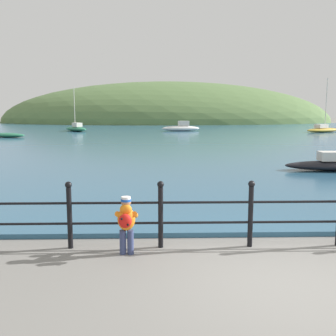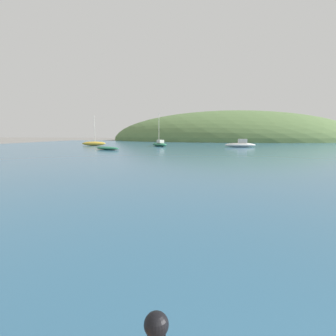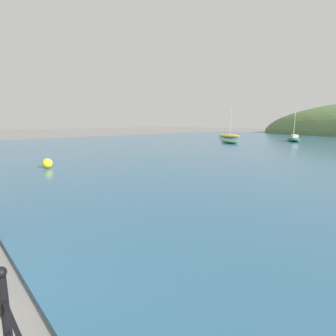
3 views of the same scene
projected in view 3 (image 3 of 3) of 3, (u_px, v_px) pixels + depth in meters
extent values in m
cylinder|color=black|center=(7.00, 322.00, 2.86)|extent=(0.09, 0.09, 1.10)
sphere|color=black|center=(1.00, 272.00, 2.75)|extent=(0.12, 0.12, 0.12)
ellipsoid|color=gold|center=(229.00, 136.00, 42.72)|extent=(3.65, 1.73, 0.62)
cylinder|color=beige|center=(231.00, 122.00, 42.23)|extent=(0.07, 0.07, 3.89)
ellipsoid|color=#287551|center=(229.00, 142.00, 32.26)|extent=(3.58, 2.21, 0.37)
ellipsoid|color=#287551|center=(294.00, 139.00, 35.41)|extent=(3.40, 3.78, 0.49)
cube|color=silver|center=(295.00, 136.00, 35.04)|extent=(1.22, 1.27, 0.44)
cylinder|color=beige|center=(295.00, 122.00, 35.18)|extent=(0.07, 0.07, 4.23)
sphere|color=yellow|center=(47.00, 163.00, 14.96)|extent=(0.55, 0.55, 0.55)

